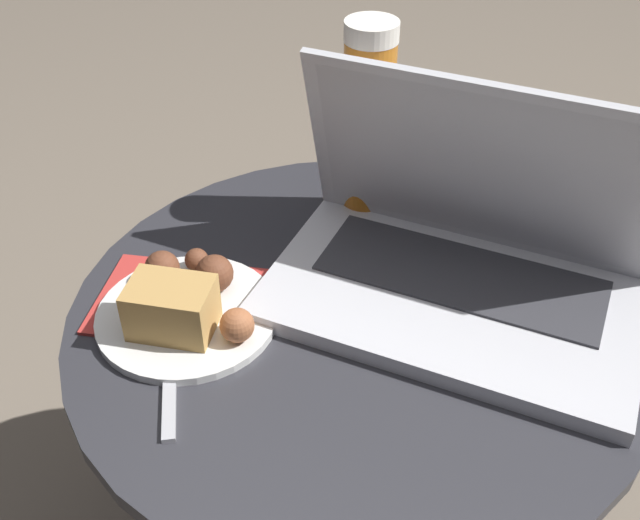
{
  "coord_description": "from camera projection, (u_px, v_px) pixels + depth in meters",
  "views": [
    {
      "loc": [
        0.16,
        -0.55,
        1.04
      ],
      "look_at": [
        -0.04,
        -0.02,
        0.59
      ],
      "focal_mm": 42.0,
      "sensor_mm": 36.0,
      "label": 1
    }
  ],
  "objects": [
    {
      "name": "fork",
      "position": [
        170.0,
        355.0,
        0.72
      ],
      "size": [
        0.1,
        0.16,
        0.0
      ],
      "color": "#B2B2B7",
      "rests_on": "table"
    },
    {
      "name": "laptop",
      "position": [
        463.0,
        257.0,
        0.76
      ],
      "size": [
        0.39,
        0.25,
        0.23
      ],
      "color": "silver",
      "rests_on": "table"
    },
    {
      "name": "beer_glass",
      "position": [
        368.0,
        124.0,
        0.84
      ],
      "size": [
        0.06,
        0.06,
        0.24
      ],
      "color": "#C6701E",
      "rests_on": "table"
    },
    {
      "name": "snack_plate",
      "position": [
        186.0,
        305.0,
        0.75
      ],
      "size": [
        0.18,
        0.18,
        0.06
      ],
      "color": "silver",
      "rests_on": "table"
    },
    {
      "name": "napkin",
      "position": [
        185.0,
        301.0,
        0.78
      ],
      "size": [
        0.2,
        0.16,
        0.0
      ],
      "color": "#B7332D",
      "rests_on": "table"
    },
    {
      "name": "table",
      "position": [
        354.0,
        418.0,
        0.88
      ],
      "size": [
        0.6,
        0.6,
        0.52
      ],
      "color": "#515156",
      "rests_on": "ground_plane"
    }
  ]
}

